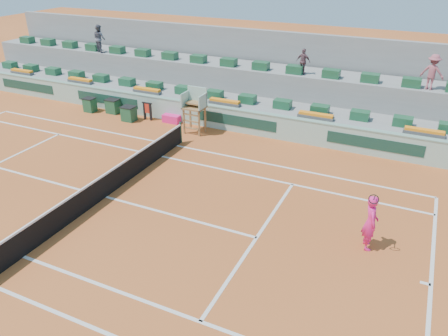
{
  "coord_description": "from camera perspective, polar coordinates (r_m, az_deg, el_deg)",
  "views": [
    {
      "loc": [
        10.54,
        -11.49,
        8.89
      ],
      "look_at": [
        4.0,
        2.5,
        1.0
      ],
      "focal_mm": 35.0,
      "sensor_mm": 36.0,
      "label": 1
    }
  ],
  "objects": [
    {
      "name": "seating_tier_upper",
      "position": [
        27.1,
        1.14,
        10.8
      ],
      "size": [
        36.0,
        2.4,
        2.6
      ],
      "primitive_type": "cube",
      "color": "gray",
      "rests_on": "ground"
    },
    {
      "name": "court_lines",
      "position": [
        17.95,
        -15.16,
        -3.66
      ],
      "size": [
        23.89,
        11.09,
        0.01
      ],
      "color": "silver",
      "rests_on": "ground"
    },
    {
      "name": "seating_tier_lower",
      "position": [
        25.93,
        -0.33,
        8.42
      ],
      "size": [
        36.0,
        4.0,
        1.2
      ],
      "primitive_type": "cube",
      "color": "gray",
      "rests_on": "ground"
    },
    {
      "name": "stadium_back_wall",
      "position": [
        28.29,
        2.52,
        13.36
      ],
      "size": [
        36.0,
        0.4,
        4.4
      ],
      "primitive_type": "cube",
      "color": "gray",
      "rests_on": "ground"
    },
    {
      "name": "spectator_mid",
      "position": [
        24.7,
        10.32,
        13.53
      ],
      "size": [
        0.84,
        0.45,
        1.37
      ],
      "primitive_type": "imported",
      "rotation": [
        0.0,
        0.0,
        3.0
      ],
      "color": "#6F4A53",
      "rests_on": "seating_tier_upper"
    },
    {
      "name": "player_bag",
      "position": [
        24.79,
        -6.88,
        6.4
      ],
      "size": [
        1.0,
        0.44,
        0.44
      ],
      "primitive_type": "cube",
      "color": "#F92080",
      "rests_on": "ground"
    },
    {
      "name": "ground",
      "position": [
        17.95,
        -15.15,
        -3.67
      ],
      "size": [
        90.0,
        90.0,
        0.0
      ],
      "primitive_type": "plane",
      "color": "#A34C1F",
      "rests_on": "ground"
    },
    {
      "name": "drink_cooler_c",
      "position": [
        27.47,
        -17.12,
        7.9
      ],
      "size": [
        0.67,
        0.58,
        0.84
      ],
      "color": "#194B2D",
      "rests_on": "ground"
    },
    {
      "name": "spectator_right",
      "position": [
        23.75,
        25.58,
        11.24
      ],
      "size": [
        1.22,
        0.88,
        1.7
      ],
      "primitive_type": "imported",
      "rotation": [
        0.0,
        0.0,
        2.89
      ],
      "color": "#9A4D57",
      "rests_on": "seating_tier_upper"
    },
    {
      "name": "advertising_hoarding",
      "position": [
        24.05,
        -2.55,
        6.96
      ],
      "size": [
        36.0,
        0.34,
        1.26
      ],
      "color": "#97BEAE",
      "rests_on": "ground"
    },
    {
      "name": "seat_row_upper",
      "position": [
        26.18,
        0.62,
        13.66
      ],
      "size": [
        32.9,
        0.6,
        0.44
      ],
      "color": "#1A4F2E",
      "rests_on": "seating_tier_upper"
    },
    {
      "name": "umpire_chair",
      "position": [
        22.92,
        -3.81,
        8.31
      ],
      "size": [
        1.1,
        0.9,
        2.4
      ],
      "color": "brown",
      "rests_on": "ground"
    },
    {
      "name": "seat_row_lower",
      "position": [
        24.9,
        -1.24,
        9.6
      ],
      "size": [
        32.9,
        0.6,
        0.44
      ],
      "color": "#1A4F2E",
      "rests_on": "seating_tier_lower"
    },
    {
      "name": "spectator_left",
      "position": [
        30.79,
        -15.95,
        15.96
      ],
      "size": [
        1.03,
        0.93,
        1.75
      ],
      "primitive_type": "imported",
      "rotation": [
        0.0,
        0.0,
        2.77
      ],
      "color": "#525360",
      "rests_on": "seating_tier_upper"
    },
    {
      "name": "drink_cooler_a",
      "position": [
        25.4,
        -12.33,
        6.96
      ],
      "size": [
        0.76,
        0.66,
        0.84
      ],
      "color": "#194B2D",
      "rests_on": "ground"
    },
    {
      "name": "flower_planters",
      "position": [
        24.94,
        -5.19,
        9.32
      ],
      "size": [
        26.8,
        0.36,
        0.28
      ],
      "color": "#4E4E4E",
      "rests_on": "seating_tier_lower"
    },
    {
      "name": "towel_rack",
      "position": [
        25.25,
        -9.98,
        7.5
      ],
      "size": [
        0.64,
        0.11,
        1.03
      ],
      "color": "black",
      "rests_on": "ground"
    },
    {
      "name": "tennis_net",
      "position": [
        17.69,
        -15.36,
        -2.2
      ],
      "size": [
        0.1,
        11.97,
        1.1
      ],
      "color": "black",
      "rests_on": "ground"
    },
    {
      "name": "drink_cooler_b",
      "position": [
        26.87,
        -14.29,
        7.86
      ],
      "size": [
        0.76,
        0.66,
        0.84
      ],
      "color": "#194B2D",
      "rests_on": "ground"
    },
    {
      "name": "tennis_player",
      "position": [
        14.86,
        18.59,
        -6.73
      ],
      "size": [
        0.66,
        0.97,
        2.28
      ],
      "color": "#F92080",
      "rests_on": "ground"
    }
  ]
}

